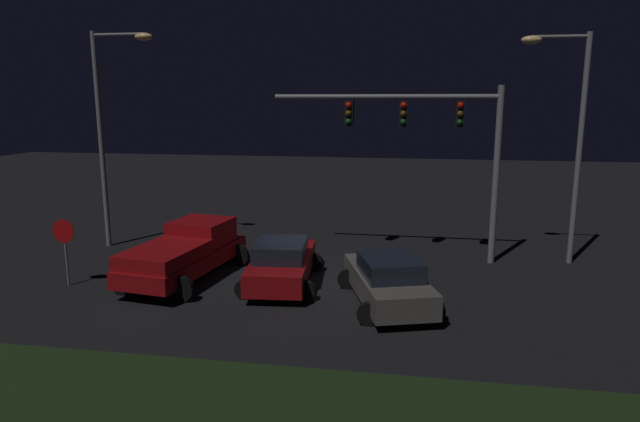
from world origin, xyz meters
TOP-DOWN VIEW (x-y plane):
  - ground_plane at (0.00, 0.00)m, footprint 80.00×80.00m
  - pickup_truck at (-3.88, -0.39)m, footprint 3.40×5.63m
  - car_sedan at (3.01, -1.80)m, footprint 3.30×4.74m
  - car_sedan_far at (-0.52, -0.57)m, footprint 2.73×4.54m
  - traffic_signal_gantry at (4.17, 3.15)m, footprint 8.32×0.56m
  - street_lamp_left at (-8.32, 3.04)m, footprint 2.56×0.44m
  - street_lamp_right at (9.06, 3.62)m, footprint 2.38×0.44m
  - stop_sign at (-7.41, -1.87)m, footprint 0.76×0.08m

SIDE VIEW (x-z plane):
  - ground_plane at x=0.00m, z-range 0.00..0.00m
  - car_sedan at x=3.01m, z-range -0.02..1.49m
  - car_sedan_far at x=-0.52m, z-range -0.02..1.49m
  - pickup_truck at x=-3.88m, z-range 0.10..1.90m
  - stop_sign at x=-7.41m, z-range 0.45..2.68m
  - traffic_signal_gantry at x=4.17m, z-range 1.65..8.15m
  - street_lamp_right at x=9.06m, z-range 1.04..9.35m
  - street_lamp_left at x=-8.32m, z-range 1.07..9.67m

